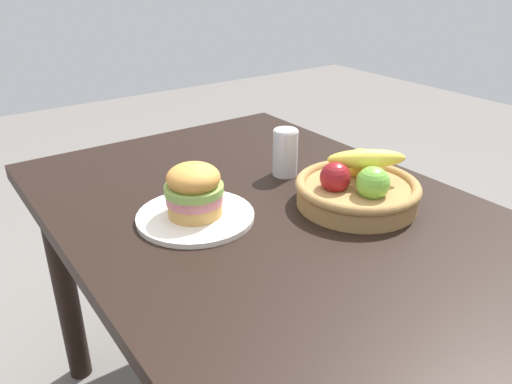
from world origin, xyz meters
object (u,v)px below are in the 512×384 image
at_px(soda_can, 285,152).
at_px(sandwich, 194,190).
at_px(fruit_basket, 357,187).
at_px(plate, 196,216).

bearing_deg(soda_can, sandwich, -75.55).
bearing_deg(sandwich, fruit_basket, 65.43).
bearing_deg(sandwich, soda_can, 104.45).
height_order(sandwich, fruit_basket, fruit_basket).
bearing_deg(soda_can, fruit_basket, 6.08).
height_order(plate, fruit_basket, fruit_basket).
bearing_deg(fruit_basket, plate, -114.57).
distance_m(soda_can, fruit_basket, 0.24).
xyz_separation_m(plate, sandwich, (0.00, 0.00, 0.07)).
bearing_deg(sandwich, plate, 180.00).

